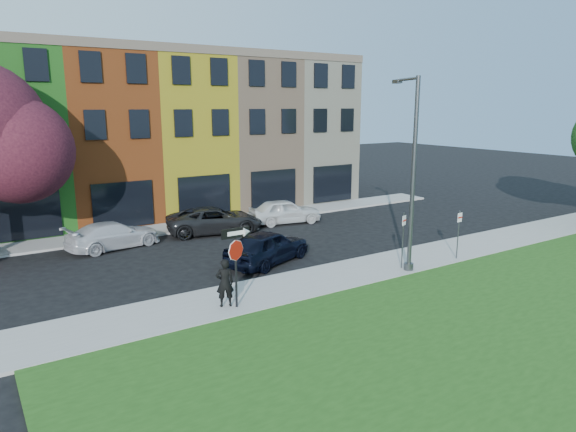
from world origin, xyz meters
TOP-DOWN VIEW (x-y plane):
  - ground at (0.00, 0.00)m, footprint 120.00×120.00m
  - sidewalk_near at (2.00, 3.00)m, footprint 40.00×3.00m
  - sidewalk_far at (-3.00, 15.00)m, footprint 40.00×2.40m
  - rowhouse_block at (-2.50, 21.18)m, footprint 30.00×10.12m
  - stop_sign at (-4.98, 2.19)m, footprint 1.05×0.10m
  - man at (-5.28, 2.48)m, footprint 0.86×0.77m
  - sedan_near at (-1.30, 6.31)m, footprint 5.08×5.90m
  - parked_car_silver at (-6.49, 12.66)m, footprint 3.69×5.39m
  - parked_car_dark at (-0.90, 12.80)m, footprint 4.77×6.38m
  - parked_car_white at (3.69, 12.70)m, footprint 3.36×5.02m
  - street_lamp at (3.19, 2.09)m, footprint 1.19×2.46m
  - parking_sign_a at (3.04, 2.24)m, footprint 0.31×0.14m
  - parking_sign_b at (6.21, 1.89)m, footprint 0.32×0.10m

SIDE VIEW (x-z plane):
  - ground at x=0.00m, z-range 0.00..0.00m
  - sidewalk_near at x=2.00m, z-range 0.00..0.12m
  - sidewalk_far at x=-3.00m, z-range 0.00..0.12m
  - parked_car_silver at x=-6.49m, z-range 0.00..1.35m
  - parked_car_dark at x=-0.90m, z-range 0.00..1.47m
  - parked_car_white at x=3.69m, z-range 0.00..1.49m
  - sedan_near at x=-1.30m, z-range 0.00..1.57m
  - man at x=-5.28m, z-range 0.12..1.84m
  - parking_sign_b at x=6.21m, z-range 0.39..2.65m
  - parking_sign_a at x=3.04m, z-range 0.40..2.87m
  - stop_sign at x=-4.98m, z-range 0.73..3.56m
  - street_lamp at x=3.19m, z-range 0.15..8.22m
  - rowhouse_block at x=-2.50m, z-range -0.01..9.99m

